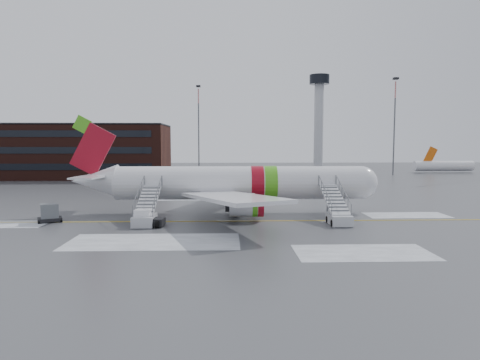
{
  "coord_description": "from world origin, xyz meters",
  "views": [
    {
      "loc": [
        -0.01,
        -44.53,
        8.05
      ],
      "look_at": [
        1.42,
        2.07,
        4.0
      ],
      "focal_mm": 32.0,
      "sensor_mm": 36.0,
      "label": 1
    }
  ],
  "objects_px": {
    "airliner": "(231,184)",
    "airstair_fwd": "(337,213)",
    "airstair_aft": "(146,214)",
    "pushback_tug": "(147,219)",
    "uld_container": "(50,213)"
  },
  "relations": [
    {
      "from": "airstair_fwd",
      "to": "airliner",
      "type": "bearing_deg",
      "value": 148.28
    },
    {
      "from": "airliner",
      "to": "airstair_aft",
      "type": "bearing_deg",
      "value": -142.48
    },
    {
      "from": "airstair_fwd",
      "to": "airstair_aft",
      "type": "height_order",
      "value": "same"
    },
    {
      "from": "pushback_tug",
      "to": "uld_container",
      "type": "height_order",
      "value": "uld_container"
    },
    {
      "from": "airliner",
      "to": "airstair_fwd",
      "type": "xyz_separation_m",
      "value": [
        10.58,
        -6.54,
        -2.35
      ]
    },
    {
      "from": "airstair_fwd",
      "to": "airstair_aft",
      "type": "bearing_deg",
      "value": 180.0
    },
    {
      "from": "airliner",
      "to": "airstair_fwd",
      "type": "distance_m",
      "value": 12.65
    },
    {
      "from": "airstair_aft",
      "to": "airliner",
      "type": "bearing_deg",
      "value": 37.52
    },
    {
      "from": "airliner",
      "to": "pushback_tug",
      "type": "relative_size",
      "value": 11.42
    },
    {
      "from": "airstair_aft",
      "to": "pushback_tug",
      "type": "distance_m",
      "value": 1.2
    },
    {
      "from": "airstair_fwd",
      "to": "pushback_tug",
      "type": "height_order",
      "value": "airstair_fwd"
    },
    {
      "from": "airliner",
      "to": "pushback_tug",
      "type": "xyz_separation_m",
      "value": [
        -8.22,
        -7.65,
        -2.68
      ]
    },
    {
      "from": "airstair_aft",
      "to": "pushback_tug",
      "type": "height_order",
      "value": "airstair_aft"
    },
    {
      "from": "airstair_fwd",
      "to": "uld_container",
      "type": "height_order",
      "value": "airstair_fwd"
    },
    {
      "from": "uld_container",
      "to": "airstair_aft",
      "type": "bearing_deg",
      "value": -9.22
    }
  ]
}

